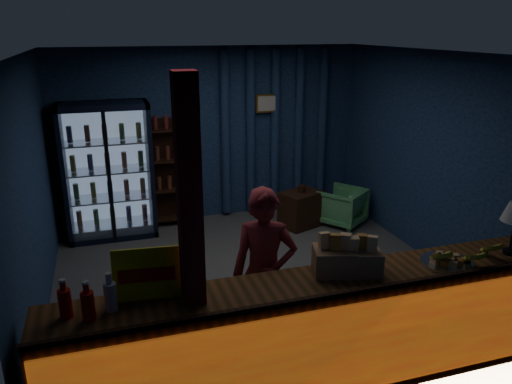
# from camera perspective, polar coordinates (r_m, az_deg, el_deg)

# --- Properties ---
(ground) EXTENTS (4.60, 4.60, 0.00)m
(ground) POSITION_cam_1_polar(r_m,az_deg,el_deg) (6.06, -0.18, -9.76)
(ground) COLOR #515154
(ground) RESTS_ON ground
(room_walls) EXTENTS (4.60, 4.60, 4.60)m
(room_walls) POSITION_cam_1_polar(r_m,az_deg,el_deg) (5.50, -0.19, 4.82)
(room_walls) COLOR navy
(room_walls) RESTS_ON ground
(counter) EXTENTS (4.40, 0.57, 0.99)m
(counter) POSITION_cam_1_polar(r_m,az_deg,el_deg) (4.29, 7.65, -15.57)
(counter) COLOR brown
(counter) RESTS_ON ground
(support_post) EXTENTS (0.16, 0.16, 2.60)m
(support_post) POSITION_cam_1_polar(r_m,az_deg,el_deg) (3.60, -7.32, -7.42)
(support_post) COLOR maroon
(support_post) RESTS_ON ground
(beverage_cooler) EXTENTS (1.20, 0.62, 1.90)m
(beverage_cooler) POSITION_cam_1_polar(r_m,az_deg,el_deg) (7.28, -16.52, 2.30)
(beverage_cooler) COLOR black
(beverage_cooler) RESTS_ON ground
(bottle_shelf) EXTENTS (0.50, 0.28, 1.60)m
(bottle_shelf) POSITION_cam_1_polar(r_m,az_deg,el_deg) (7.51, -9.97, 2.15)
(bottle_shelf) COLOR #341C10
(bottle_shelf) RESTS_ON ground
(curtain_folds) EXTENTS (1.74, 0.14, 2.50)m
(curtain_folds) POSITION_cam_1_polar(r_m,az_deg,el_deg) (7.85, 2.20, 6.93)
(curtain_folds) COLOR navy
(curtain_folds) RESTS_ON room_walls
(framed_picture) EXTENTS (0.36, 0.04, 0.28)m
(framed_picture) POSITION_cam_1_polar(r_m,az_deg,el_deg) (7.68, 1.28, 10.09)
(framed_picture) COLOR gold
(framed_picture) RESTS_ON room_walls
(shopkeeper) EXTENTS (0.67, 0.56, 1.57)m
(shopkeeper) POSITION_cam_1_polar(r_m,az_deg,el_deg) (4.46, 0.95, -9.34)
(shopkeeper) COLOR maroon
(shopkeeper) RESTS_ON ground
(green_chair) EXTENTS (0.85, 0.85, 0.56)m
(green_chair) POSITION_cam_1_polar(r_m,az_deg,el_deg) (7.63, 9.81, -1.63)
(green_chair) COLOR #62C474
(green_chair) RESTS_ON ground
(side_table) EXTENTS (0.70, 0.60, 0.64)m
(side_table) POSITION_cam_1_polar(r_m,az_deg,el_deg) (7.49, 5.18, -1.93)
(side_table) COLOR #341C10
(side_table) RESTS_ON ground
(yellow_sign) EXTENTS (0.49, 0.15, 0.39)m
(yellow_sign) POSITION_cam_1_polar(r_m,az_deg,el_deg) (3.77, -12.41, -9.14)
(yellow_sign) COLOR yellow
(yellow_sign) RESTS_ON counter
(soda_bottles) EXTENTS (0.39, 0.17, 0.29)m
(soda_bottles) POSITION_cam_1_polar(r_m,az_deg,el_deg) (3.70, -18.65, -11.67)
(soda_bottles) COLOR red
(soda_bottles) RESTS_ON counter
(snack_box_left) EXTENTS (0.39, 0.35, 0.35)m
(snack_box_left) POSITION_cam_1_polar(r_m,az_deg,el_deg) (4.12, 8.90, -7.56)
(snack_box_left) COLOR #AF7A54
(snack_box_left) RESTS_ON counter
(snack_box_centre) EXTENTS (0.36, 0.32, 0.33)m
(snack_box_centre) POSITION_cam_1_polar(r_m,az_deg,el_deg) (4.16, 11.90, -7.57)
(snack_box_centre) COLOR #AF7A54
(snack_box_centre) RESTS_ON counter
(pastry_tray) EXTENTS (0.43, 0.43, 0.07)m
(pastry_tray) POSITION_cam_1_polar(r_m,az_deg,el_deg) (4.55, 20.94, -7.42)
(pastry_tray) COLOR silver
(pastry_tray) RESTS_ON counter
(banana_bunches) EXTENTS (0.75, 0.29, 0.16)m
(banana_bunches) POSITION_cam_1_polar(r_m,az_deg,el_deg) (4.61, 22.82, -6.52)
(banana_bunches) COLOR gold
(banana_bunches) RESTS_ON counter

